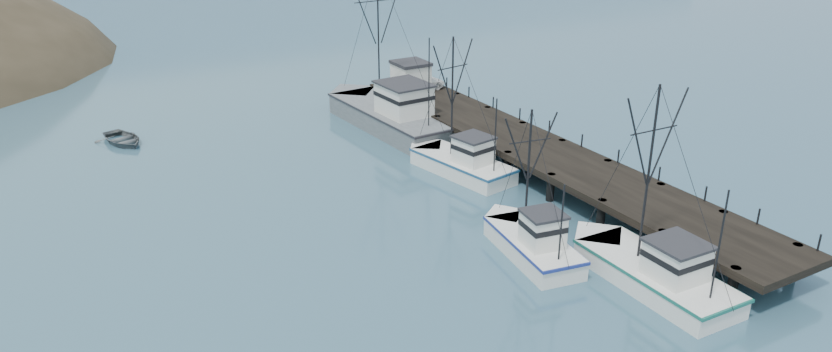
{
  "coord_description": "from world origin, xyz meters",
  "views": [
    {
      "loc": [
        -20.25,
        -25.13,
        21.3
      ],
      "look_at": [
        2.53,
        14.29,
        2.5
      ],
      "focal_mm": 32.0,
      "sensor_mm": 36.0,
      "label": 1
    }
  ],
  "objects_px": {
    "trawler_near": "(651,271)",
    "trawler_mid": "(531,242)",
    "motorboat": "(123,143)",
    "pier": "(535,150)",
    "work_vessel": "(390,114)",
    "pier_shed": "(411,76)",
    "trawler_far": "(460,162)",
    "pickup_truck": "(420,82)"
  },
  "relations": [
    {
      "from": "trawler_near",
      "to": "trawler_mid",
      "type": "distance_m",
      "value": 7.06
    },
    {
      "from": "trawler_near",
      "to": "motorboat",
      "type": "bearing_deg",
      "value": 118.62
    },
    {
      "from": "pier",
      "to": "trawler_near",
      "type": "bearing_deg",
      "value": -106.92
    },
    {
      "from": "work_vessel",
      "to": "pier_shed",
      "type": "distance_m",
      "value": 5.61
    },
    {
      "from": "work_vessel",
      "to": "motorboat",
      "type": "xyz_separation_m",
      "value": [
        -21.56,
        7.49,
        -1.23
      ]
    },
    {
      "from": "pier_shed",
      "to": "trawler_mid",
      "type": "bearing_deg",
      "value": -105.69
    },
    {
      "from": "work_vessel",
      "to": "motorboat",
      "type": "relative_size",
      "value": 3.46
    },
    {
      "from": "trawler_mid",
      "to": "trawler_far",
      "type": "height_order",
      "value": "trawler_far"
    },
    {
      "from": "pickup_truck",
      "to": "trawler_far",
      "type": "bearing_deg",
      "value": 165.33
    },
    {
      "from": "trawler_far",
      "to": "pickup_truck",
      "type": "distance_m",
      "value": 16.57
    },
    {
      "from": "trawler_near",
      "to": "pickup_truck",
      "type": "height_order",
      "value": "trawler_near"
    },
    {
      "from": "trawler_mid",
      "to": "work_vessel",
      "type": "relative_size",
      "value": 0.53
    },
    {
      "from": "trawler_mid",
      "to": "pier_shed",
      "type": "bearing_deg",
      "value": 74.31
    },
    {
      "from": "trawler_mid",
      "to": "trawler_near",
      "type": "bearing_deg",
      "value": -59.12
    },
    {
      "from": "trawler_far",
      "to": "pier_shed",
      "type": "distance_m",
      "value": 16.38
    },
    {
      "from": "work_vessel",
      "to": "trawler_far",
      "type": "bearing_deg",
      "value": -92.58
    },
    {
      "from": "pier",
      "to": "trawler_mid",
      "type": "relative_size",
      "value": 4.79
    },
    {
      "from": "trawler_mid",
      "to": "pickup_truck",
      "type": "xyz_separation_m",
      "value": [
        8.98,
        28.53,
        1.86
      ]
    },
    {
      "from": "trawler_mid",
      "to": "pickup_truck",
      "type": "height_order",
      "value": "trawler_mid"
    },
    {
      "from": "work_vessel",
      "to": "pickup_truck",
      "type": "distance_m",
      "value": 6.12
    },
    {
      "from": "trawler_near",
      "to": "work_vessel",
      "type": "relative_size",
      "value": 0.66
    },
    {
      "from": "trawler_near",
      "to": "pickup_truck",
      "type": "bearing_deg",
      "value": 81.2
    },
    {
      "from": "trawler_mid",
      "to": "work_vessel",
      "type": "distance_m",
      "value": 25.6
    },
    {
      "from": "work_vessel",
      "to": "trawler_near",
      "type": "bearing_deg",
      "value": -90.68
    },
    {
      "from": "pickup_truck",
      "to": "motorboat",
      "type": "bearing_deg",
      "value": 85.91
    },
    {
      "from": "work_vessel",
      "to": "motorboat",
      "type": "height_order",
      "value": "work_vessel"
    },
    {
      "from": "trawler_mid",
      "to": "motorboat",
      "type": "height_order",
      "value": "trawler_mid"
    },
    {
      "from": "trawler_far",
      "to": "work_vessel",
      "type": "xyz_separation_m",
      "value": [
        0.55,
        12.26,
        0.41
      ]
    },
    {
      "from": "pier",
      "to": "pickup_truck",
      "type": "height_order",
      "value": "pickup_truck"
    },
    {
      "from": "trawler_mid",
      "to": "pickup_truck",
      "type": "relative_size",
      "value": 1.89
    },
    {
      "from": "trawler_near",
      "to": "pickup_truck",
      "type": "distance_m",
      "value": 35.05
    },
    {
      "from": "pier",
      "to": "motorboat",
      "type": "xyz_separation_m",
      "value": [
        -26.23,
        22.24,
        -1.69
      ]
    },
    {
      "from": "trawler_near",
      "to": "motorboat",
      "type": "distance_m",
      "value": 44.24
    },
    {
      "from": "pier",
      "to": "pickup_truck",
      "type": "bearing_deg",
      "value": 89.01
    },
    {
      "from": "pier",
      "to": "motorboat",
      "type": "bearing_deg",
      "value": 139.71
    },
    {
      "from": "trawler_near",
      "to": "motorboat",
      "type": "relative_size",
      "value": 2.29
    },
    {
      "from": "work_vessel",
      "to": "pickup_truck",
      "type": "height_order",
      "value": "work_vessel"
    },
    {
      "from": "pier",
      "to": "trawler_near",
      "type": "height_order",
      "value": "trawler_near"
    },
    {
      "from": "pier",
      "to": "motorboat",
      "type": "height_order",
      "value": "pier"
    },
    {
      "from": "pier_shed",
      "to": "motorboat",
      "type": "bearing_deg",
      "value": 170.59
    },
    {
      "from": "pickup_truck",
      "to": "work_vessel",
      "type": "bearing_deg",
      "value": 128.06
    },
    {
      "from": "trawler_mid",
      "to": "trawler_far",
      "type": "xyz_separation_m",
      "value": [
        3.44,
        13.02,
        0.0
      ]
    }
  ]
}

